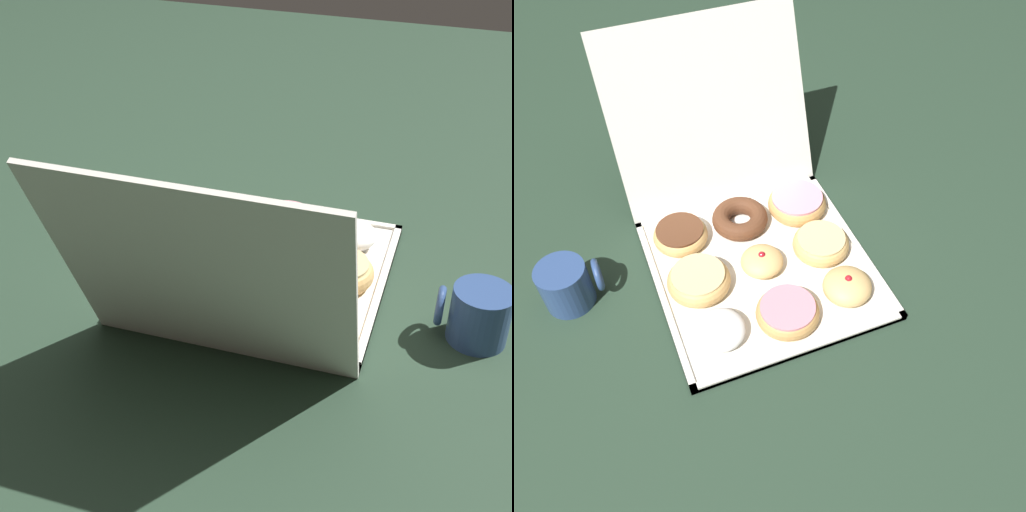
# 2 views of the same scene
# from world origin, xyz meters

# --- Properties ---
(ground_plane) EXTENTS (3.00, 3.00, 0.00)m
(ground_plane) POSITION_xyz_m (0.00, 0.00, 0.00)
(ground_plane) COLOR #233828
(donut_box) EXTENTS (0.40, 0.40, 0.01)m
(donut_box) POSITION_xyz_m (0.00, 0.00, 0.01)
(donut_box) COLOR silver
(donut_box) RESTS_ON ground
(box_lid_open) EXTENTS (0.40, 0.16, 0.35)m
(box_lid_open) POSITION_xyz_m (0.00, 0.28, 0.18)
(box_lid_open) COLOR silver
(box_lid_open) RESTS_ON ground
(powdered_filled_donut_0) EXTENTS (0.09, 0.09, 0.04)m
(powdered_filled_donut_0) POSITION_xyz_m (-0.12, -0.12, 0.03)
(powdered_filled_donut_0) COLOR white
(powdered_filled_donut_0) RESTS_ON donut_box
(pink_frosted_donut_1) EXTENTS (0.11, 0.11, 0.04)m
(pink_frosted_donut_1) POSITION_xyz_m (-0.00, -0.13, 0.03)
(pink_frosted_donut_1) COLOR tan
(pink_frosted_donut_1) RESTS_ON donut_box
(jelly_filled_donut_2) EXTENTS (0.09, 0.09, 0.05)m
(jelly_filled_donut_2) POSITION_xyz_m (0.12, -0.12, 0.03)
(jelly_filled_donut_2) COLOR #E5B770
(jelly_filled_donut_2) RESTS_ON donut_box
(glazed_ring_donut_3) EXTENTS (0.12, 0.12, 0.04)m
(glazed_ring_donut_3) POSITION_xyz_m (-0.12, -0.00, 0.03)
(glazed_ring_donut_3) COLOR tan
(glazed_ring_donut_3) RESTS_ON donut_box
(jelly_filled_donut_4) EXTENTS (0.08, 0.08, 0.05)m
(jelly_filled_donut_4) POSITION_xyz_m (0.00, 0.00, 0.03)
(jelly_filled_donut_4) COLOR #E5B770
(jelly_filled_donut_4) RESTS_ON donut_box
(glazed_ring_donut_5) EXTENTS (0.11, 0.11, 0.04)m
(glazed_ring_donut_5) POSITION_xyz_m (0.12, -0.00, 0.03)
(glazed_ring_donut_5) COLOR tan
(glazed_ring_donut_5) RESTS_ON donut_box
(chocolate_frosted_donut_6) EXTENTS (0.11, 0.11, 0.04)m
(chocolate_frosted_donut_6) POSITION_xyz_m (-0.12, 0.13, 0.03)
(chocolate_frosted_donut_6) COLOR tan
(chocolate_frosted_donut_6) RESTS_ON donut_box
(chocolate_cake_ring_donut_7) EXTENTS (0.11, 0.11, 0.04)m
(chocolate_cake_ring_donut_7) POSITION_xyz_m (0.00, 0.12, 0.03)
(chocolate_cake_ring_donut_7) COLOR #59331E
(chocolate_cake_ring_donut_7) RESTS_ON donut_box
(pink_frosted_donut_8) EXTENTS (0.12, 0.12, 0.04)m
(pink_frosted_donut_8) POSITION_xyz_m (0.13, 0.12, 0.03)
(pink_frosted_donut_8) COLOR tan
(pink_frosted_donut_8) RESTS_ON donut_box
(coffee_mug) EXTENTS (0.11, 0.09, 0.09)m
(coffee_mug) POSITION_xyz_m (-0.35, 0.07, 0.05)
(coffee_mug) COLOR navy
(coffee_mug) RESTS_ON ground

